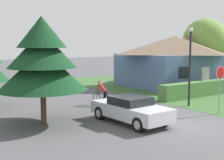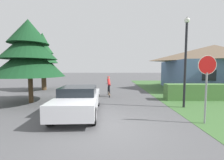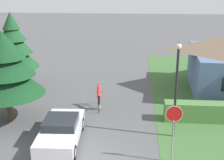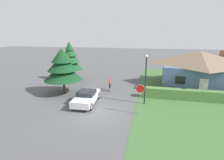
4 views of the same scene
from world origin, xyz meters
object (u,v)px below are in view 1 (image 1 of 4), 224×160
(sedan_left_lane, at_px, (131,109))
(cyclist, at_px, (102,94))
(cottage_house, at_px, (175,60))
(conifer_tall_near, at_px, (42,59))
(deciduous_tree_right, at_px, (205,42))
(street_lamp, at_px, (190,59))
(stop_sign, at_px, (220,80))

(sedan_left_lane, xyz_separation_m, cyclist, (1.35, 4.65, 0.08))
(cottage_house, bearing_deg, conifer_tall_near, -154.41)
(cyclist, distance_m, deciduous_tree_right, 17.97)
(deciduous_tree_right, bearing_deg, street_lamp, -145.07)
(conifer_tall_near, bearing_deg, deciduous_tree_right, 19.03)
(sedan_left_lane, relative_size, stop_sign, 1.64)
(street_lamp, xyz_separation_m, deciduous_tree_right, (12.46, 8.70, 1.14))
(sedan_left_lane, xyz_separation_m, street_lamp, (5.73, 1.19, 2.33))
(cottage_house, relative_size, stop_sign, 3.72)
(cottage_house, distance_m, street_lamp, 10.12)
(street_lamp, bearing_deg, cyclist, 141.77)
(cyclist, relative_size, street_lamp, 0.36)
(cyclist, bearing_deg, cottage_house, -76.05)
(cyclist, height_order, street_lamp, street_lamp)
(cyclist, bearing_deg, deciduous_tree_right, -79.37)
(deciduous_tree_right, bearing_deg, cottage_house, -169.31)
(street_lamp, bearing_deg, deciduous_tree_right, 34.93)
(cottage_house, height_order, conifer_tall_near, conifer_tall_near)
(sedan_left_lane, bearing_deg, stop_sign, -106.43)
(deciduous_tree_right, bearing_deg, sedan_left_lane, -151.45)
(cottage_house, height_order, street_lamp, street_lamp)
(sedan_left_lane, distance_m, stop_sign, 5.69)
(stop_sign, height_order, street_lamp, street_lamp)
(deciduous_tree_right, bearing_deg, conifer_tall_near, -160.97)
(cyclist, distance_m, stop_sign, 7.30)
(cottage_house, bearing_deg, sedan_left_lane, -140.88)
(cottage_house, relative_size, cyclist, 5.57)
(sedan_left_lane, bearing_deg, street_lamp, -81.02)
(conifer_tall_near, relative_size, deciduous_tree_right, 0.79)
(sedan_left_lane, distance_m, conifer_tall_near, 5.05)
(cottage_house, xyz_separation_m, conifer_tall_near, (-16.04, -6.44, 0.81))
(stop_sign, relative_size, street_lamp, 0.54)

